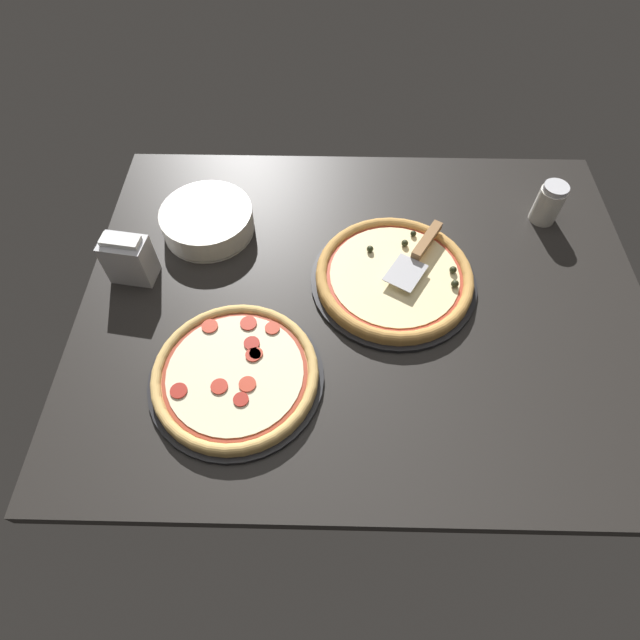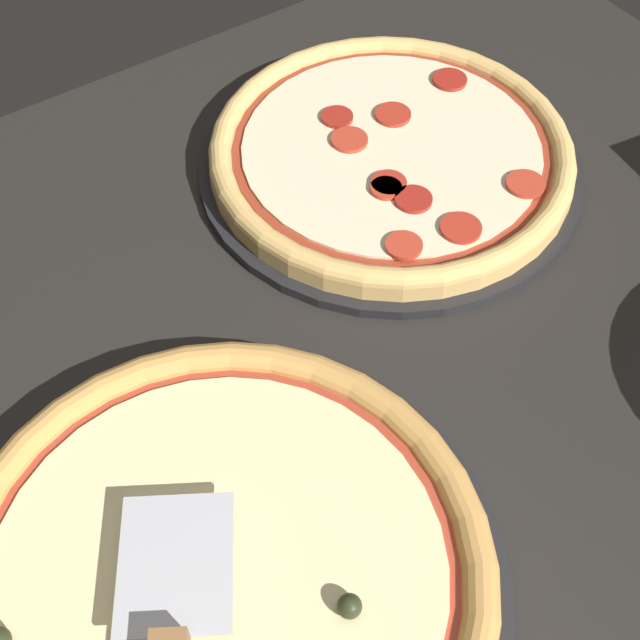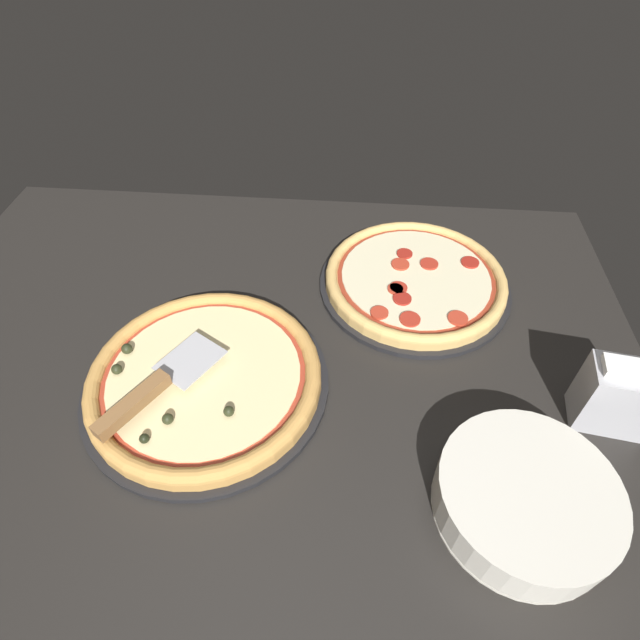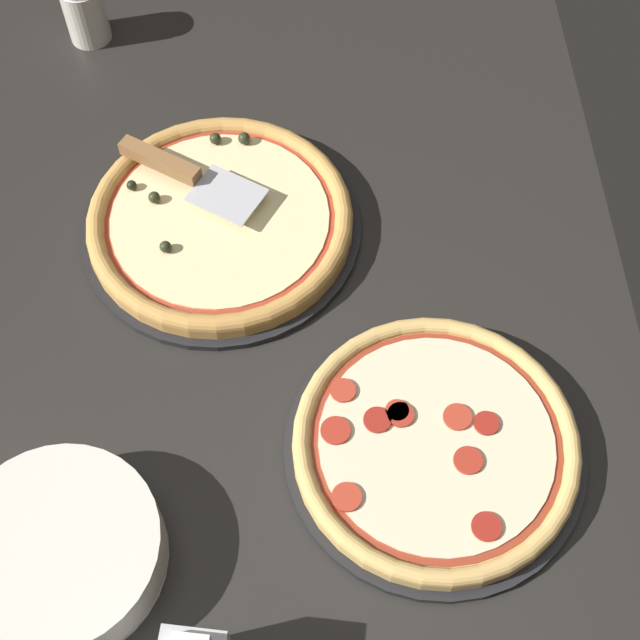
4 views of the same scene
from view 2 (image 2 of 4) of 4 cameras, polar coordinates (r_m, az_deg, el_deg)
name	(u,v)px [view 2 (image 2 of 4)]	position (r cm, az deg, el deg)	size (l,w,h in cm)	color
ground_plane	(276,499)	(66.34, -2.85, -11.35)	(128.60, 99.62, 3.60)	black
pizza_pan_front	(220,585)	(61.50, -6.39, -16.50)	(38.47, 38.47, 1.00)	black
pizza_front	(218,574)	(59.76, -6.57, -15.86)	(36.16, 36.16, 3.80)	#C68E47
pizza_pan_back	(390,167)	(84.94, 4.50, 9.76)	(35.80, 35.80, 1.00)	black
pizza_back	(391,152)	(83.72, 4.59, 10.66)	(33.65, 33.65, 2.65)	#DBAD60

